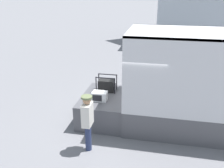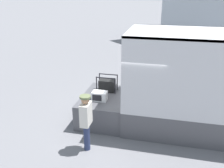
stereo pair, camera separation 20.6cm
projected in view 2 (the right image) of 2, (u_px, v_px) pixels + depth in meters
ground_plane at (127, 120)px, 8.94m from camera, size 160.00×160.00×0.00m
tailgate_deck at (105, 107)px, 8.95m from camera, size 1.58×2.25×0.87m
microwave at (100, 96)px, 8.39m from camera, size 0.49×0.35×0.31m
portable_generator at (108, 85)px, 9.11m from camera, size 0.71×0.42×0.60m
worker_person at (86, 117)px, 6.95m from camera, size 0.31×0.44×1.72m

